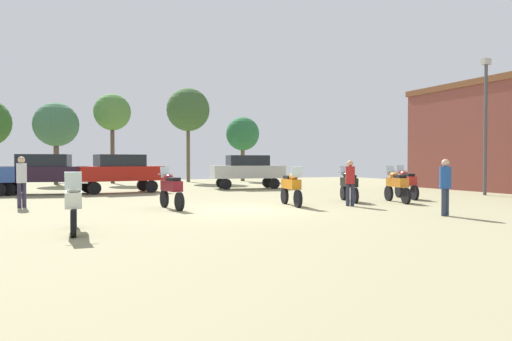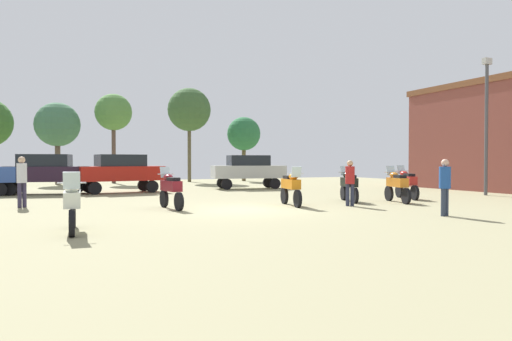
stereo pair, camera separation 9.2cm
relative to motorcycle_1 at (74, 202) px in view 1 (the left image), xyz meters
The scene contains 18 objects.
ground_plane 6.44m from the motorcycle_1, 29.28° to the left, with size 44.00×52.00×0.02m.
motorcycle_1 is the anchor object (origin of this frame).
motorcycle_2 11.49m from the motorcycle_1, 22.16° to the left, with size 0.83×2.10×1.46m.
motorcycle_3 5.43m from the motorcycle_1, 52.65° to the left, with size 0.64×2.08×1.46m.
motorcycle_6 8.52m from the motorcycle_1, 25.85° to the left, with size 0.65×2.12×1.47m.
motorcycle_9 12.67m from the motorcycle_1, 15.09° to the left, with size 0.75×2.09×1.47m.
motorcycle_10 14.53m from the motorcycle_1, 18.25° to the left, with size 0.81×2.14×1.48m.
car_1 14.02m from the motorcycle_1, 93.70° to the left, with size 4.55×2.55×2.00m.
car_2 17.56m from the motorcycle_1, 54.40° to the left, with size 4.51×2.39×2.00m.
car_4 13.81m from the motorcycle_1, 78.72° to the left, with size 4.52×2.40×2.00m.
person_1 7.09m from the motorcycle_1, 102.28° to the left, with size 0.46×0.46×1.83m.
person_2 10.03m from the motorcycle_1, 16.10° to the left, with size 0.44×0.44×1.69m.
person_3 10.54m from the motorcycle_1, ahead, with size 0.42×0.42×1.73m.
tree_1 28.07m from the motorcycle_1, 60.23° to the left, with size 2.76×2.76×5.29m.
tree_4 26.54m from the motorcycle_1, 69.17° to the left, with size 3.40×3.40×7.41m.
tree_5 24.34m from the motorcycle_1, 90.81° to the left, with size 3.09×3.09×5.78m.
tree_6 24.86m from the motorcycle_1, 81.80° to the left, with size 2.69×2.69×6.61m.
lamp_post 19.63m from the motorcycle_1, 14.14° to the left, with size 0.44×0.24×6.63m.
Camera 1 is at (-5.96, -14.83, 1.70)m, focal length 32.77 mm.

